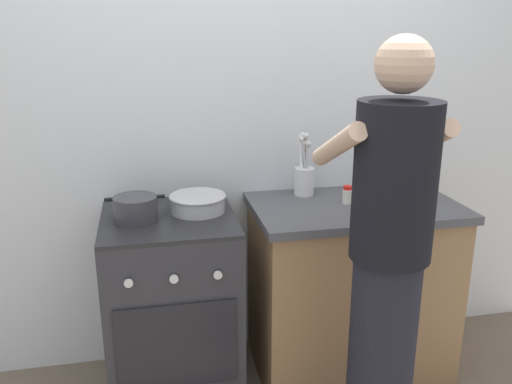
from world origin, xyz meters
name	(u,v)px	position (x,y,z in m)	size (l,w,h in m)	color
back_wall	(269,123)	(0.20, 0.50, 1.25)	(3.20, 0.10, 2.50)	silver
countertop	(351,287)	(0.55, 0.15, 0.45)	(1.00, 0.60, 0.90)	#99724C
stove_range	(173,306)	(-0.35, 0.15, 0.45)	(0.60, 0.62, 0.90)	#2D2D33
pot	(136,208)	(-0.49, 0.13, 0.96)	(0.26, 0.19, 0.11)	#38383D
mixing_bowl	(198,202)	(-0.21, 0.19, 0.94)	(0.26, 0.26, 0.08)	#B7B7BC
utensil_crock	(304,175)	(0.35, 0.35, 1.00)	(0.10, 0.10, 0.32)	silver
spice_bottle	(347,195)	(0.51, 0.16, 0.94)	(0.04, 0.04, 0.09)	silver
oil_bottle	(406,177)	(0.81, 0.16, 1.02)	(0.06, 0.06, 0.27)	gold
person	(388,266)	(0.43, -0.46, 0.86)	(0.41, 0.50, 1.70)	black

